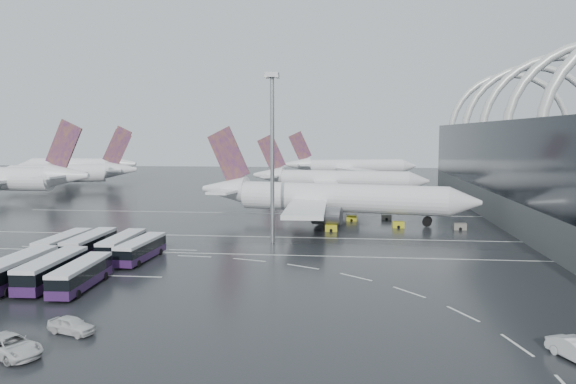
# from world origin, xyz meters

# --- Properties ---
(ground) EXTENTS (420.00, 420.00, 0.00)m
(ground) POSITION_xyz_m (0.00, 0.00, 0.00)
(ground) COLOR black
(ground) RESTS_ON ground
(lane_marking_near) EXTENTS (120.00, 0.25, 0.01)m
(lane_marking_near) POSITION_xyz_m (0.00, -2.00, 0.01)
(lane_marking_near) COLOR silver
(lane_marking_near) RESTS_ON ground
(lane_marking_mid) EXTENTS (120.00, 0.25, 0.01)m
(lane_marking_mid) POSITION_xyz_m (0.00, 12.00, 0.01)
(lane_marking_mid) COLOR silver
(lane_marking_mid) RESTS_ON ground
(lane_marking_far) EXTENTS (120.00, 0.25, 0.01)m
(lane_marking_far) POSITION_xyz_m (0.00, 40.00, 0.01)
(lane_marking_far) COLOR silver
(lane_marking_far) RESTS_ON ground
(bus_bay_line_south) EXTENTS (28.00, 0.25, 0.01)m
(bus_bay_line_south) POSITION_xyz_m (-24.00, -16.00, 0.01)
(bus_bay_line_south) COLOR silver
(bus_bay_line_south) RESTS_ON ground
(bus_bay_line_north) EXTENTS (28.00, 0.25, 0.01)m
(bus_bay_line_north) POSITION_xyz_m (-24.00, 0.00, 0.01)
(bus_bay_line_north) COLOR silver
(bus_bay_line_north) RESTS_ON ground
(airliner_main) EXTENTS (56.03, 48.41, 19.05)m
(airliner_main) POSITION_xyz_m (8.71, 29.11, 4.77)
(airliner_main) COLOR white
(airliner_main) RESTS_ON ground
(airliner_gate_b) EXTENTS (50.24, 44.87, 17.43)m
(airliner_gate_b) POSITION_xyz_m (9.13, 77.94, 4.36)
(airliner_gate_b) COLOR white
(airliner_gate_b) RESTS_ON ground
(airliner_gate_c) EXTENTS (51.43, 46.69, 18.45)m
(airliner_gate_c) POSITION_xyz_m (13.04, 136.74, 4.61)
(airliner_gate_c) COLOR white
(airliner_gate_c) RESTS_ON ground
(jet_remote_west) EXTENTS (48.68, 39.15, 21.28)m
(jet_remote_west) POSITION_xyz_m (-78.00, 58.45, 5.49)
(jet_remote_west) COLOR white
(jet_remote_west) RESTS_ON ground
(jet_remote_mid) EXTENTS (42.69, 34.75, 19.05)m
(jet_remote_mid) POSITION_xyz_m (-75.46, 87.09, 4.92)
(jet_remote_mid) COLOR white
(jet_remote_mid) RESTS_ON ground
(jet_remote_far) EXTENTS (46.52, 37.39, 20.38)m
(jet_remote_far) POSITION_xyz_m (-87.70, 118.44, 5.26)
(jet_remote_far) COLOR white
(jet_remote_far) RESTS_ON ground
(bus_row_near_a) EXTENTS (3.06, 12.57, 3.09)m
(bus_row_near_a) POSITION_xyz_m (-27.83, -6.10, 1.70)
(bus_row_near_a) COLOR #311440
(bus_row_near_a) RESTS_ON ground
(bus_row_near_b) EXTENTS (3.23, 12.89, 3.16)m
(bus_row_near_b) POSITION_xyz_m (-24.13, -5.68, 1.74)
(bus_row_near_b) COLOR #311440
(bus_row_near_b) RESTS_ON ground
(bus_row_near_c) EXTENTS (3.13, 12.44, 3.05)m
(bus_row_near_c) POSITION_xyz_m (-19.40, -5.44, 1.68)
(bus_row_near_c) COLOR #311440
(bus_row_near_c) RESTS_ON ground
(bus_row_near_d) EXTENTS (3.32, 12.12, 2.95)m
(bus_row_near_d) POSITION_xyz_m (-15.88, -7.42, 1.62)
(bus_row_near_d) COLOR #311440
(bus_row_near_d) RESTS_ON ground
(bus_row_far_a) EXTENTS (3.50, 13.86, 3.40)m
(bus_row_far_a) POSITION_xyz_m (-25.44, -21.59, 1.87)
(bus_row_far_a) COLOR #311440
(bus_row_far_a) RESTS_ON ground
(bus_row_far_b) EXTENTS (3.53, 13.25, 3.24)m
(bus_row_far_b) POSITION_xyz_m (-21.63, -20.62, 1.78)
(bus_row_far_b) COLOR #311440
(bus_row_far_b) RESTS_ON ground
(bus_row_far_c) EXTENTS (3.33, 12.21, 2.98)m
(bus_row_far_c) POSITION_xyz_m (-17.49, -21.84, 1.64)
(bus_row_far_c) COLOR #311440
(bus_row_far_c) RESTS_ON ground
(van_curve_a) EXTENTS (6.67, 5.20, 1.68)m
(van_curve_a) POSITION_xyz_m (-13.93, -41.06, 0.84)
(van_curve_a) COLOR silver
(van_curve_a) RESTS_ON ground
(van_curve_b) EXTENTS (4.85, 3.14, 1.54)m
(van_curve_b) POSITION_xyz_m (-11.51, -35.75, 0.77)
(van_curve_b) COLOR silver
(van_curve_b) RESTS_ON ground
(floodlight_mast) EXTENTS (2.08, 2.08, 27.07)m
(floodlight_mast) POSITION_xyz_m (0.60, 7.12, 17.03)
(floodlight_mast) COLOR gray
(floodlight_mast) RESTS_ON ground
(gse_cart_belly_a) EXTENTS (2.14, 1.27, 1.17)m
(gse_cart_belly_a) POSITION_xyz_m (22.10, 23.89, 0.58)
(gse_cart_belly_a) COLOR gold
(gse_cart_belly_a) RESTS_ON ground
(gse_cart_belly_b) EXTENTS (2.04, 1.21, 1.11)m
(gse_cart_belly_b) POSITION_xyz_m (20.50, 33.32, 0.56)
(gse_cart_belly_b) COLOR slate
(gse_cart_belly_b) RESTS_ON ground
(gse_cart_belly_c) EXTENTS (2.15, 1.27, 1.17)m
(gse_cart_belly_c) POSITION_xyz_m (9.71, 18.78, 0.59)
(gse_cart_belly_c) COLOR gold
(gse_cart_belly_c) RESTS_ON ground
(gse_cart_belly_d) EXTENTS (2.23, 1.32, 1.22)m
(gse_cart_belly_d) POSITION_xyz_m (33.09, 22.83, 0.61)
(gse_cart_belly_d) COLOR slate
(gse_cart_belly_d) RESTS_ON ground
(gse_cart_belly_e) EXTENTS (2.03, 1.20, 1.11)m
(gse_cart_belly_e) POSITION_xyz_m (13.42, 31.07, 0.55)
(gse_cart_belly_e) COLOR gold
(gse_cart_belly_e) RESTS_ON ground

